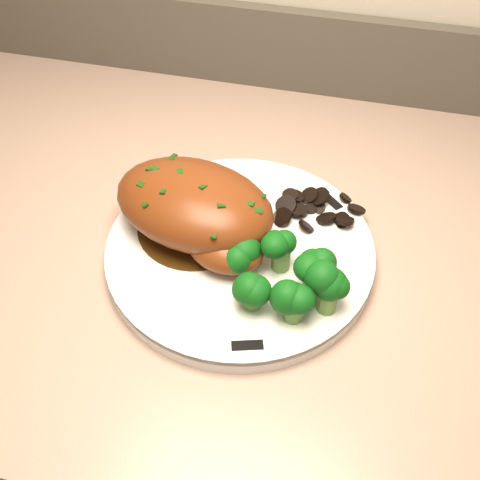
% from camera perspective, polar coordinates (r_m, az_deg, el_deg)
% --- Properties ---
extents(counter, '(1.89, 0.64, 0.94)m').
position_cam_1_polar(counter, '(1.05, -6.69, -13.87)').
color(counter, brown).
rests_on(counter, ground).
extents(plate, '(0.32, 0.32, 0.02)m').
position_cam_1_polar(plate, '(0.66, 0.00, -1.15)').
color(plate, white).
rests_on(plate, counter).
extents(rim_accent_0, '(0.03, 0.03, 0.00)m').
position_cam_1_polar(rim_accent_0, '(0.71, 8.65, 3.65)').
color(rim_accent_0, black).
rests_on(rim_accent_0, plate).
extents(rim_accent_1, '(0.02, 0.03, 0.00)m').
position_cam_1_polar(rim_accent_1, '(0.71, -9.31, 2.96)').
color(rim_accent_1, black).
rests_on(rim_accent_1, plate).
extents(rim_accent_2, '(0.03, 0.02, 0.00)m').
position_cam_1_polar(rim_accent_2, '(0.58, 0.70, -9.98)').
color(rim_accent_2, black).
rests_on(rim_accent_2, plate).
extents(gravy_pool, '(0.13, 0.13, 0.00)m').
position_cam_1_polar(gravy_pool, '(0.68, -4.21, 1.27)').
color(gravy_pool, '#3C220A').
rests_on(gravy_pool, plate).
extents(chicken_breast, '(0.21, 0.16, 0.07)m').
position_cam_1_polar(chicken_breast, '(0.65, -4.05, 2.94)').
color(chicken_breast, brown).
rests_on(chicken_breast, plate).
extents(mushroom_pile, '(0.09, 0.07, 0.02)m').
position_cam_1_polar(mushroom_pile, '(0.69, 7.07, 2.64)').
color(mushroom_pile, black).
rests_on(mushroom_pile, plate).
extents(broccoli_florets, '(0.12, 0.09, 0.05)m').
position_cam_1_polar(broccoli_florets, '(0.60, 4.34, -3.40)').
color(broccoli_florets, olive).
rests_on(broccoli_florets, plate).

